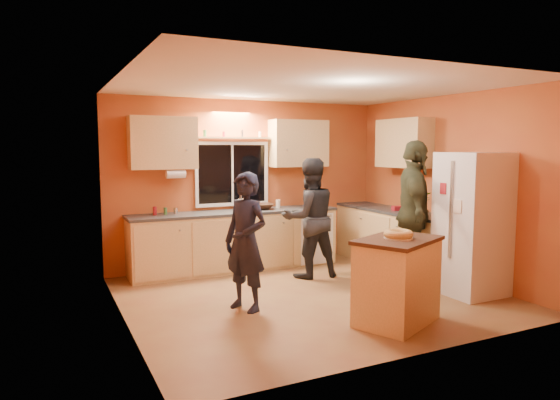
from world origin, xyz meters
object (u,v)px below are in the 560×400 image
refrigerator (472,224)px  person_center (310,218)px  person_left (246,242)px  island (397,280)px  person_right (414,213)px

refrigerator → person_center: 2.18m
person_left → island: bearing=22.8°
refrigerator → person_right: bearing=121.0°
refrigerator → person_right: person_right is taller
refrigerator → person_right: (-0.39, 0.65, 0.08)m
person_left → person_center: bearing=98.8°
island → person_left: 1.72m
refrigerator → person_left: bearing=166.8°
refrigerator → person_center: refrigerator is taller
island → person_left: person_left is taller
island → person_left: bearing=114.2°
refrigerator → island: bearing=-163.9°
refrigerator → person_left: refrigerator is taller
person_center → person_right: size_ratio=0.87×
person_left → person_right: person_right is taller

